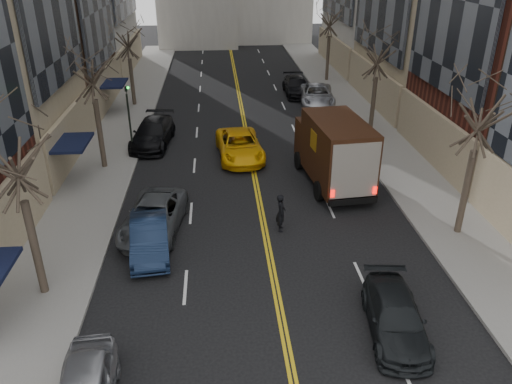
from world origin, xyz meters
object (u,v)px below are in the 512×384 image
(observer_sedan, at_px, (395,317))
(pedestrian, at_px, (281,213))
(taxi, at_px, (240,146))
(ups_truck, at_px, (333,151))

(observer_sedan, bearing_deg, pedestrian, 119.54)
(taxi, bearing_deg, ups_truck, -45.38)
(observer_sedan, relative_size, pedestrian, 2.53)
(taxi, relative_size, pedestrian, 3.09)
(ups_truck, height_order, pedestrian, ups_truck)
(ups_truck, height_order, observer_sedan, ups_truck)
(ups_truck, relative_size, pedestrian, 3.92)
(pedestrian, bearing_deg, observer_sedan, -153.47)
(taxi, distance_m, pedestrian, 9.16)
(observer_sedan, xyz_separation_m, pedestrian, (-3.00, 7.14, 0.27))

